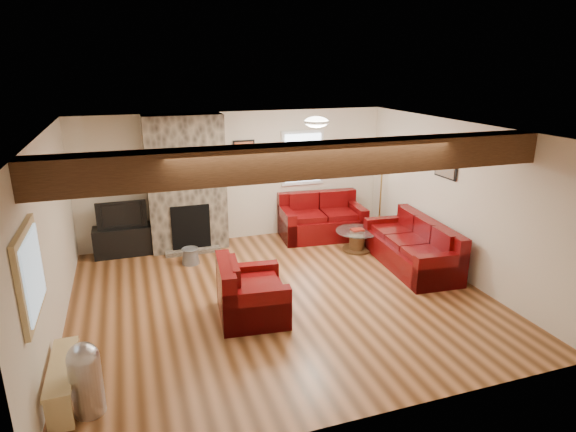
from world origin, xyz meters
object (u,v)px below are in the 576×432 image
at_px(tv_cabinet, 125,240).
at_px(television, 122,214).
at_px(coffee_table, 357,240).
at_px(floor_lamp, 382,164).
at_px(sofa_three, 411,244).
at_px(armchair_red, 252,289).
at_px(loveseat, 322,216).

distance_m(tv_cabinet, television, 0.51).
bearing_deg(coffee_table, floor_lamp, 40.12).
height_order(tv_cabinet, floor_lamp, floor_lamp).
height_order(sofa_three, armchair_red, armchair_red).
relative_size(tv_cabinet, television, 1.24).
height_order(armchair_red, floor_lamp, floor_lamp).
height_order(tv_cabinet, television, television).
xyz_separation_m(sofa_three, loveseat, (-0.88, 1.84, 0.03)).
height_order(loveseat, tv_cabinet, loveseat).
xyz_separation_m(sofa_three, television, (-4.66, 2.14, 0.38)).
bearing_deg(loveseat, armchair_red, -123.62).
bearing_deg(loveseat, sofa_three, -59.14).
distance_m(sofa_three, armchair_red, 3.13).
height_order(sofa_three, floor_lamp, floor_lamp).
height_order(armchair_red, television, television).
bearing_deg(sofa_three, television, -110.23).
bearing_deg(floor_lamp, loveseat, 172.14).
height_order(coffee_table, television, television).
height_order(loveseat, coffee_table, loveseat).
height_order(loveseat, armchair_red, loveseat).
xyz_separation_m(armchair_red, coffee_table, (2.48, 1.77, -0.21)).
relative_size(loveseat, tv_cabinet, 1.53).
relative_size(coffee_table, tv_cabinet, 0.76).
bearing_deg(floor_lamp, coffee_table, -139.88).
bearing_deg(armchair_red, floor_lamp, -47.30).
distance_m(armchair_red, tv_cabinet, 3.39).
relative_size(loveseat, television, 1.89).
relative_size(coffee_table, floor_lamp, 0.47).
height_order(loveseat, television, television).
xyz_separation_m(loveseat, armchair_red, (-2.14, -2.66, -0.02)).
bearing_deg(tv_cabinet, sofa_three, -24.66).
relative_size(sofa_three, television, 2.41).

